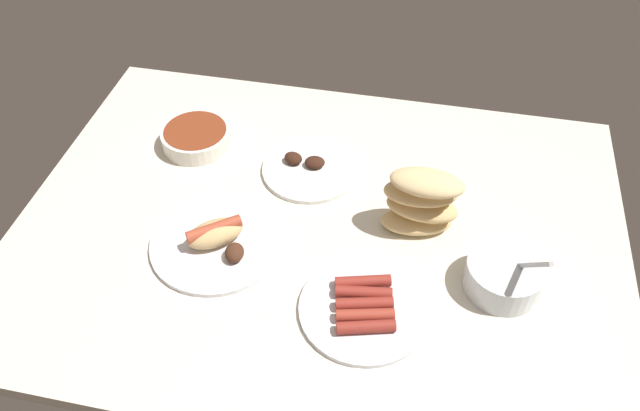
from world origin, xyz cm
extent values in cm
cube|color=silver|center=(0.00, 0.00, -1.50)|extent=(120.00, 90.00, 3.00)
cylinder|color=silver|center=(35.46, -7.96, 2.99)|extent=(13.98, 13.98, 5.97)
cylinder|color=beige|center=(35.46, -7.96, 4.18)|extent=(12.30, 12.30, 2.69)
cube|color=#B7B7BC|center=(38.61, -9.71, 8.98)|extent=(4.49, 10.13, 13.06)
ellipsoid|color=#DBB77A|center=(18.78, 3.46, 1.80)|extent=(15.09, 9.90, 3.60)
ellipsoid|color=#DBB77A|center=(19.44, 3.87, 5.40)|extent=(14.57, 8.64, 3.60)
ellipsoid|color=#DBB77A|center=(18.71, 4.08, 9.00)|extent=(14.51, 8.51, 3.60)
ellipsoid|color=#E5C689|center=(19.63, 3.18, 12.60)|extent=(14.27, 8.01, 3.60)
cylinder|color=white|center=(-18.44, -8.90, 0.50)|extent=(25.55, 25.55, 1.00)
ellipsoid|color=tan|center=(-18.44, -8.90, 3.20)|extent=(12.50, 11.55, 4.40)
cylinder|color=#AD472D|center=(-18.44, -8.90, 4.41)|extent=(9.86, 8.36, 2.40)
ellipsoid|color=#472819|center=(-13.65, -12.08, 2.40)|extent=(4.28, 4.94, 2.80)
cylinder|color=white|center=(-5.16, 15.30, 0.50)|extent=(20.82, 20.82, 1.00)
ellipsoid|color=#381E14|center=(-4.29, 15.95, 2.10)|extent=(4.73, 3.98, 2.19)
ellipsoid|color=#381E14|center=(-9.13, 16.27, 2.14)|extent=(4.95, 4.47, 2.27)
cylinder|color=white|center=(-32.12, 18.76, 2.02)|extent=(15.51, 15.51, 4.05)
cylinder|color=maroon|center=(-32.12, 18.76, 3.65)|extent=(13.96, 13.96, 1.00)
cylinder|color=white|center=(11.88, -18.35, 0.50)|extent=(23.15, 23.15, 1.00)
cylinder|color=maroon|center=(12.88, -23.04, 2.09)|extent=(10.27, 4.74, 2.18)
cylinder|color=#9E3828|center=(12.38, -20.70, 2.09)|extent=(10.29, 4.47, 2.18)
cylinder|color=maroon|center=(11.88, -18.35, 2.09)|extent=(10.28, 4.51, 2.18)
cylinder|color=maroon|center=(11.38, -16.01, 2.09)|extent=(10.27, 3.62, 2.18)
cylinder|color=maroon|center=(10.88, -13.67, 2.09)|extent=(10.27, 4.74, 2.18)
camera|label=1|loc=(17.40, -83.22, 92.95)|focal=35.52mm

